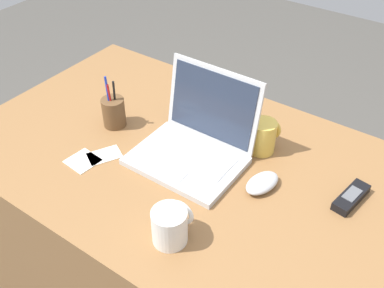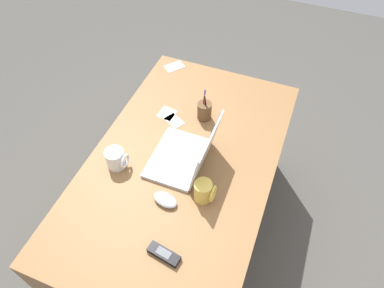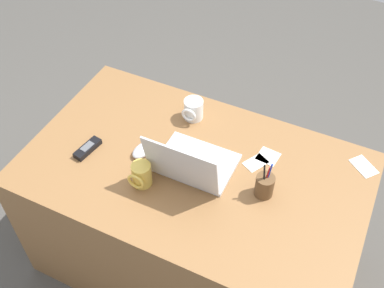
# 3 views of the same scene
# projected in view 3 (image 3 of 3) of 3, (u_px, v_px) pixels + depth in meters

# --- Properties ---
(ground_plane) EXTENTS (6.00, 6.00, 0.00)m
(ground_plane) POSITION_uv_depth(u_px,v_px,m) (193.00, 255.00, 2.41)
(ground_plane) COLOR #4C4944
(desk) EXTENTS (1.40, 0.84, 0.70)m
(desk) POSITION_uv_depth(u_px,v_px,m) (194.00, 217.00, 2.15)
(desk) COLOR olive
(desk) RESTS_ON ground
(laptop) EXTENTS (0.31, 0.28, 0.24)m
(laptop) POSITION_uv_depth(u_px,v_px,m) (192.00, 164.00, 1.84)
(laptop) COLOR silver
(laptop) RESTS_ON desk
(computer_mouse) EXTENTS (0.09, 0.12, 0.03)m
(computer_mouse) POSITION_uv_depth(u_px,v_px,m) (143.00, 150.00, 1.94)
(computer_mouse) COLOR silver
(computer_mouse) RESTS_ON desk
(coffee_mug_white) EXTENTS (0.09, 0.10, 0.09)m
(coffee_mug_white) POSITION_uv_depth(u_px,v_px,m) (193.00, 110.00, 2.06)
(coffee_mug_white) COLOR white
(coffee_mug_white) RESTS_ON desk
(coffee_mug_tall) EXTENTS (0.08, 0.09, 0.10)m
(coffee_mug_tall) POSITION_uv_depth(u_px,v_px,m) (141.00, 175.00, 1.80)
(coffee_mug_tall) COLOR #E0BC4C
(coffee_mug_tall) RESTS_ON desk
(cordless_phone) EXTENTS (0.06, 0.14, 0.03)m
(cordless_phone) POSITION_uv_depth(u_px,v_px,m) (88.00, 148.00, 1.95)
(cordless_phone) COLOR black
(cordless_phone) RESTS_ON desk
(pen_holder) EXTENTS (0.07, 0.07, 0.18)m
(pen_holder) POSITION_uv_depth(u_px,v_px,m) (264.00, 186.00, 1.77)
(pen_holder) COLOR brown
(pen_holder) RESTS_ON desk
(paper_note_near_laptop) EXTENTS (0.13, 0.12, 0.00)m
(paper_note_near_laptop) POSITION_uv_depth(u_px,v_px,m) (364.00, 166.00, 1.90)
(paper_note_near_laptop) COLOR white
(paper_note_near_laptop) RESTS_ON desk
(paper_note_left) EXTENTS (0.09, 0.09, 0.00)m
(paper_note_left) POSITION_uv_depth(u_px,v_px,m) (268.00, 156.00, 1.93)
(paper_note_left) COLOR white
(paper_note_left) RESTS_ON desk
(paper_note_right) EXTENTS (0.10, 0.11, 0.00)m
(paper_note_right) POSITION_uv_depth(u_px,v_px,m) (256.00, 163.00, 1.91)
(paper_note_right) COLOR white
(paper_note_right) RESTS_ON desk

